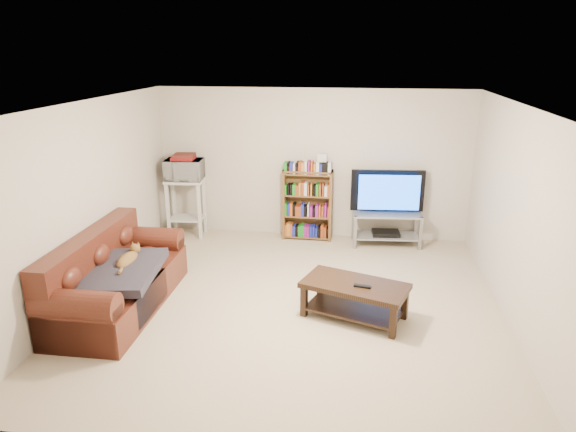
% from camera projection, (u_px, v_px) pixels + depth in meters
% --- Properties ---
extents(floor, '(5.00, 5.00, 0.00)m').
position_uv_depth(floor, '(292.00, 304.00, 6.28)').
color(floor, beige).
rests_on(floor, ground).
extents(ceiling, '(5.00, 5.00, 0.00)m').
position_uv_depth(ceiling, '(292.00, 105.00, 5.53)').
color(ceiling, white).
rests_on(ceiling, ground).
extents(wall_back, '(5.00, 0.00, 5.00)m').
position_uv_depth(wall_back, '(312.00, 164.00, 8.26)').
color(wall_back, beige).
rests_on(wall_back, ground).
extents(wall_front, '(5.00, 0.00, 5.00)m').
position_uv_depth(wall_front, '(244.00, 318.00, 3.55)').
color(wall_front, beige).
rests_on(wall_front, ground).
extents(wall_left, '(0.00, 5.00, 5.00)m').
position_uv_depth(wall_left, '(88.00, 202.00, 6.23)').
color(wall_left, beige).
rests_on(wall_left, ground).
extents(wall_right, '(0.00, 5.00, 5.00)m').
position_uv_depth(wall_right, '(519.00, 220.00, 5.57)').
color(wall_right, beige).
rests_on(wall_right, ground).
extents(sofa, '(0.95, 2.15, 0.92)m').
position_uv_depth(sofa, '(113.00, 282.00, 6.12)').
color(sofa, '#4C1E13').
rests_on(sofa, floor).
extents(blanket, '(0.92, 1.14, 0.19)m').
position_uv_depth(blanket, '(121.00, 272.00, 5.89)').
color(blanket, '#2C2833').
rests_on(blanket, sofa).
extents(cat, '(0.24, 0.59, 0.18)m').
position_uv_depth(cat, '(127.00, 260.00, 6.05)').
color(cat, brown).
rests_on(cat, sofa).
extents(coffee_table, '(1.31, 0.95, 0.43)m').
position_uv_depth(coffee_table, '(355.00, 294.00, 5.89)').
color(coffee_table, black).
rests_on(coffee_table, floor).
extents(remote, '(0.20, 0.09, 0.02)m').
position_uv_depth(remote, '(362.00, 286.00, 5.75)').
color(remote, black).
rests_on(remote, coffee_table).
extents(tv_stand, '(1.09, 0.56, 0.53)m').
position_uv_depth(tv_stand, '(386.00, 223.00, 8.08)').
color(tv_stand, '#999EA3').
rests_on(tv_stand, floor).
extents(television, '(1.15, 0.24, 0.66)m').
position_uv_depth(television, '(388.00, 192.00, 7.92)').
color(television, black).
rests_on(television, tv_stand).
extents(dvd_player, '(0.45, 0.33, 0.06)m').
position_uv_depth(dvd_player, '(386.00, 233.00, 8.13)').
color(dvd_player, black).
rests_on(dvd_player, tv_stand).
extents(bookshelf, '(0.80, 0.26, 1.15)m').
position_uv_depth(bookshelf, '(307.00, 204.00, 8.26)').
color(bookshelf, brown).
rests_on(bookshelf, floor).
extents(shelf_clutter, '(0.58, 0.18, 0.28)m').
position_uv_depth(shelf_clutter, '(314.00, 164.00, 8.05)').
color(shelf_clutter, silver).
rests_on(shelf_clutter, bookshelf).
extents(microwave_stand, '(0.63, 0.47, 0.96)m').
position_uv_depth(microwave_stand, '(186.00, 200.00, 8.40)').
color(microwave_stand, silver).
rests_on(microwave_stand, floor).
extents(microwave, '(0.62, 0.44, 0.33)m').
position_uv_depth(microwave, '(184.00, 170.00, 8.24)').
color(microwave, silver).
rests_on(microwave, microwave_stand).
extents(game_boxes, '(0.37, 0.33, 0.05)m').
position_uv_depth(game_boxes, '(183.00, 158.00, 8.18)').
color(game_boxes, maroon).
rests_on(game_boxes, microwave).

